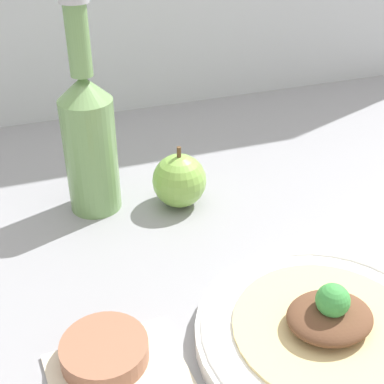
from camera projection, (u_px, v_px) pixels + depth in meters
The scene contains 7 objects.
ground_plane at pixel (194, 292), 64.38cm from camera, with size 180.00×110.00×4.00cm, color gray.
plate at pixel (327, 334), 54.39cm from camera, with size 26.91×26.91×2.34cm.
plated_food at pixel (329, 320), 53.34cm from camera, with size 19.32×19.32×5.63cm.
cider_bottle at pixel (89, 137), 71.09cm from camera, with size 7.16×7.16×29.46cm.
apple at pixel (179, 181), 75.36cm from camera, with size 7.66×7.66×9.13cm.
napkin at pixel (122, 382), 50.38cm from camera, with size 13.82×13.81×0.80cm.
dipping_bowl at pixel (105, 352), 52.33cm from camera, with size 8.68×8.68×2.55cm.
Camera 1 is at (-16.37, -45.42, 42.27)cm, focal length 50.00 mm.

